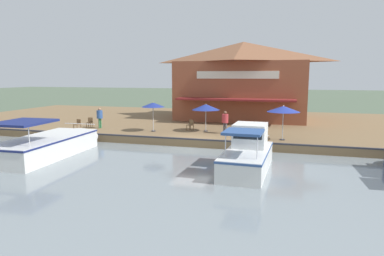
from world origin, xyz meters
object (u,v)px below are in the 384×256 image
tree_downstream_bank (225,76)px  motorboat_mid_row (53,143)px  cafe_chair_back_row_seat (90,122)px  waterfront_restaurant (243,80)px  patio_umbrella_mid_patio_left (206,107)px  cafe_chair_far_corner_seat (78,124)px  patio_umbrella_far_corner (283,109)px  person_near_entrance (225,119)px  patio_umbrella_mid_patio_right (153,105)px  cafe_chair_beside_entrance (259,127)px  motorboat_nearest_quay (249,153)px  person_at_quay_edge (100,115)px  cafe_chair_under_first_umbrella (191,124)px

tree_downstream_bank → motorboat_mid_row: bearing=-19.9°
cafe_chair_back_row_seat → waterfront_restaurant: bearing=131.3°
patio_umbrella_mid_patio_left → cafe_chair_far_corner_seat: (1.97, -10.56, -1.50)m
waterfront_restaurant → cafe_chair_back_row_seat: waterfront_restaurant is taller
patio_umbrella_far_corner → person_near_entrance: 4.75m
patio_umbrella_mid_patio_right → cafe_chair_far_corner_seat: patio_umbrella_mid_patio_right is taller
patio_umbrella_far_corner → cafe_chair_beside_entrance: 3.65m
waterfront_restaurant → motorboat_nearest_quay: (17.99, 2.88, -3.72)m
cafe_chair_beside_entrance → person_near_entrance: person_near_entrance is taller
person_near_entrance → person_at_quay_edge: bearing=-88.9°
cafe_chair_under_first_umbrella → cafe_chair_beside_entrance: bearing=91.4°
cafe_chair_under_first_umbrella → cafe_chair_back_row_seat: same height
cafe_chair_under_first_umbrella → cafe_chair_far_corner_seat: bearing=-75.7°
patio_umbrella_far_corner → motorboat_mid_row: patio_umbrella_far_corner is taller
cafe_chair_far_corner_seat → person_near_entrance: 12.34m
cafe_chair_under_first_umbrella → person_at_quay_edge: (1.21, -7.75, 0.63)m
cafe_chair_far_corner_seat → motorboat_nearest_quay: bearing=67.2°
person_near_entrance → person_at_quay_edge: (0.21, -10.83, -0.00)m
cafe_chair_far_corner_seat → tree_downstream_bank: bearing=144.6°
patio_umbrella_far_corner → cafe_chair_beside_entrance: size_ratio=2.86×
patio_umbrella_mid_patio_left → cafe_chair_beside_entrance: size_ratio=2.65×
cafe_chair_beside_entrance → cafe_chair_far_corner_seat: size_ratio=1.00×
waterfront_restaurant → cafe_chair_beside_entrance: 10.24m
patio_umbrella_far_corner → patio_umbrella_mid_patio_right: patio_umbrella_far_corner is taller
patio_umbrella_mid_patio_left → person_near_entrance: bearing=69.6°
cafe_chair_beside_entrance → person_near_entrance: 2.84m
cafe_chair_under_first_umbrella → cafe_chair_back_row_seat: 8.92m
patio_umbrella_mid_patio_left → person_near_entrance: size_ratio=1.28×
motorboat_nearest_quay → cafe_chair_back_row_seat: bearing=-117.3°
motorboat_nearest_quay → motorboat_mid_row: bearing=-89.8°
cafe_chair_back_row_seat → motorboat_mid_row: 7.96m
cafe_chair_beside_entrance → motorboat_mid_row: (8.81, -12.28, -0.31)m
cafe_chair_far_corner_seat → motorboat_mid_row: motorboat_mid_row is taller
cafe_chair_far_corner_seat → person_at_quay_edge: 1.92m
tree_downstream_bank → patio_umbrella_mid_patio_left: bearing=3.5°
patio_umbrella_far_corner → tree_downstream_bank: tree_downstream_bank is taller
patio_umbrella_mid_patio_left → tree_downstream_bank: size_ratio=0.33×
patio_umbrella_mid_patio_right → motorboat_nearest_quay: bearing=50.2°
cafe_chair_back_row_seat → cafe_chair_far_corner_seat: size_ratio=1.00×
cafe_chair_under_first_umbrella → person_near_entrance: person_near_entrance is taller
cafe_chair_beside_entrance → patio_umbrella_mid_patio_right: bearing=-78.6°
patio_umbrella_mid_patio_right → cafe_chair_far_corner_seat: bearing=-83.0°
patio_umbrella_far_corner → patio_umbrella_mid_patio_right: 10.18m
waterfront_restaurant → motorboat_mid_row: waterfront_restaurant is taller
person_near_entrance → motorboat_mid_row: bearing=-51.7°
tree_downstream_bank → person_near_entrance: bearing=10.9°
patio_umbrella_mid_patio_left → patio_umbrella_mid_patio_right: patio_umbrella_mid_patio_right is taller
patio_umbrella_mid_patio_right → tree_downstream_bank: 13.67m
cafe_chair_under_first_umbrella → tree_downstream_bank: 12.21m
patio_umbrella_far_corner → cafe_chair_back_row_seat: (-1.49, -16.30, -1.71)m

